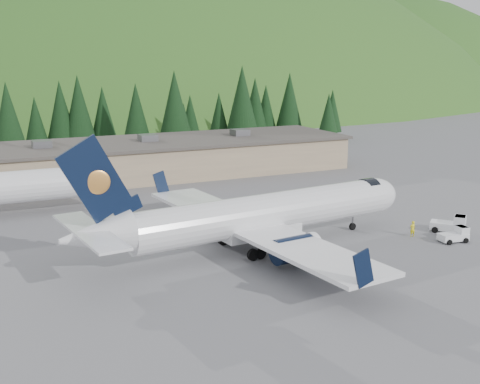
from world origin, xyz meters
name	(u,v)px	position (x,y,z in m)	size (l,w,h in m)	color
ground	(267,247)	(0.00, 0.00, 0.00)	(600.00, 600.00, 0.00)	slate
airliner	(258,216)	(-1.02, -0.12, 3.10)	(35.08, 32.99, 11.63)	white
baggage_tug_a	(456,235)	(17.05, -6.27, 0.66)	(2.91, 1.96, 1.47)	white
baggage_tug_b	(451,225)	(18.94, -3.74, 0.80)	(3.46, 3.63, 1.79)	white
terminal_building	(115,160)	(-5.01, 38.00, 2.62)	(71.00, 17.00, 6.10)	gray
ramp_worker	(412,229)	(14.45, -3.20, 0.79)	(0.58, 0.38, 1.58)	yellow
tree_line	(72,114)	(-6.84, 61.40, 7.41)	(112.85, 18.38, 14.38)	black
hills	(160,276)	(53.34, 207.38, -82.80)	(614.00, 330.00, 300.00)	#1B4F17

